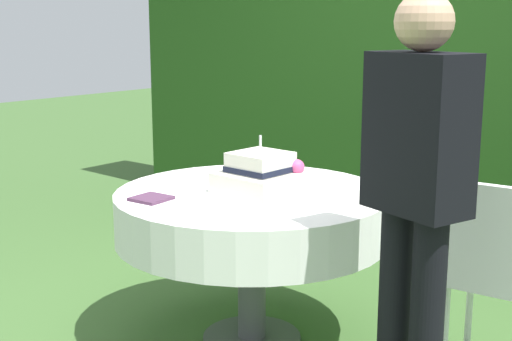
{
  "coord_description": "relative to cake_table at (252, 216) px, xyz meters",
  "views": [
    {
      "loc": [
        2.0,
        -2.44,
        1.5
      ],
      "look_at": [
        0.02,
        0.01,
        0.83
      ],
      "focal_mm": 49.54,
      "sensor_mm": 36.0,
      "label": 1
    }
  ],
  "objects": [
    {
      "name": "napkin_stack",
      "position": [
        -0.24,
        -0.4,
        0.12
      ],
      "size": [
        0.16,
        0.16,
        0.01
      ],
      "primitive_type": "cube",
      "rotation": [
        0.0,
        0.0,
        0.06
      ],
      "color": "#4C2D47",
      "rests_on": "cake_table"
    },
    {
      "name": "foliage_hedge",
      "position": [
        0.0,
        2.21,
        0.59
      ],
      "size": [
        5.45,
        0.61,
        2.41
      ],
      "primitive_type": "cube",
      "color": "#234C19",
      "rests_on": "ground_plane"
    },
    {
      "name": "ground_plane",
      "position": [
        0.0,
        0.0,
        -0.62
      ],
      "size": [
        20.0,
        20.0,
        0.0
      ],
      "primitive_type": "plane",
      "color": "#3D602D"
    },
    {
      "name": "wedding_cake",
      "position": [
        0.04,
        0.02,
        0.2
      ],
      "size": [
        0.36,
        0.36,
        0.26
      ],
      "color": "silver",
      "rests_on": "cake_table"
    },
    {
      "name": "serving_plate_near",
      "position": [
        -0.06,
        0.32,
        0.12
      ],
      "size": [
        0.1,
        0.1,
        0.01
      ],
      "primitive_type": "cylinder",
      "color": "white",
      "rests_on": "cake_table"
    },
    {
      "name": "standing_person",
      "position": [
        0.94,
        -0.24,
        0.31
      ],
      "size": [
        0.4,
        0.3,
        1.6
      ],
      "color": "black",
      "rests_on": "ground_plane"
    },
    {
      "name": "cake_table",
      "position": [
        0.0,
        0.0,
        0.0
      ],
      "size": [
        1.26,
        1.26,
        0.73
      ],
      "color": "#4C4C51",
      "rests_on": "ground_plane"
    },
    {
      "name": "garden_chair",
      "position": [
        1.05,
        0.26,
        -0.08
      ],
      "size": [
        0.43,
        0.43,
        0.89
      ],
      "color": "white",
      "rests_on": "ground_plane"
    },
    {
      "name": "serving_plate_far",
      "position": [
        -0.3,
        -0.19,
        0.12
      ],
      "size": [
        0.11,
        0.11,
        0.01
      ],
      "primitive_type": "cylinder",
      "color": "white",
      "rests_on": "cake_table"
    }
  ]
}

